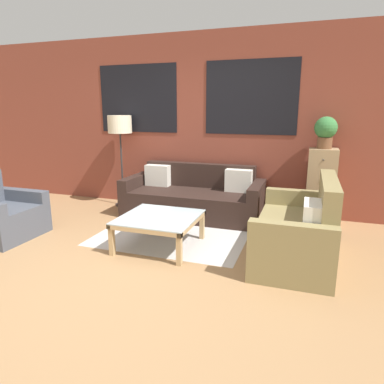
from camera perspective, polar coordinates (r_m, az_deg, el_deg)
ground_plane at (r=3.83m, az=-12.05°, el=-11.80°), size 16.00×16.00×0.00m
wall_back_brick at (r=5.70m, az=0.02°, el=11.41°), size 8.40×0.09×2.80m
rug at (r=4.75m, az=-2.44°, el=-6.40°), size 1.94×1.80×0.00m
couch_dark at (r=5.34m, az=0.26°, el=-1.02°), size 2.12×0.88×0.78m
settee_vintage at (r=3.98m, az=17.42°, el=-6.35°), size 0.80×1.54×0.92m
armchair_corner at (r=5.09m, az=-29.23°, el=-3.54°), size 0.80×0.83×0.84m
coffee_table at (r=4.12m, az=-5.47°, el=-4.78°), size 0.89×0.89×0.38m
floor_lamp at (r=5.90m, az=-11.93°, el=10.40°), size 0.39×0.39×1.53m
drawer_cabinet at (r=5.25m, az=20.64°, el=0.86°), size 0.39×0.36×1.09m
potted_plant at (r=5.15m, az=21.38°, el=9.52°), size 0.31×0.31×0.44m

